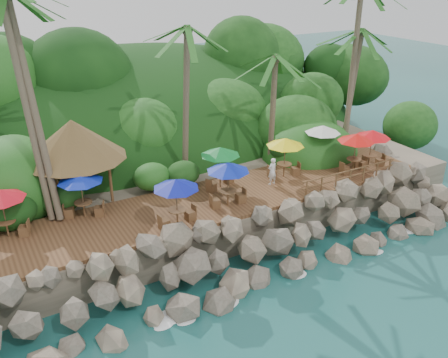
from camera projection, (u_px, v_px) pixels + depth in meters
ground at (284, 285)px, 23.95m from camera, size 140.00×140.00×0.00m
land_base at (158, 160)px, 36.18m from camera, size 32.00×25.20×2.10m
jungle_hill at (125, 143)px, 42.54m from camera, size 44.80×28.00×15.40m
seawall at (262, 246)px, 25.06m from camera, size 29.00×4.00×2.30m
terrace at (224, 198)px, 27.79m from camera, size 26.00×5.00×0.20m
jungle_foliage at (164, 177)px, 35.82m from camera, size 44.00×16.00×12.00m
foam_line at (281, 281)px, 24.18m from camera, size 25.20×0.80×0.06m
palms at (223, 13)px, 26.87m from camera, size 27.59×7.07×12.88m
palapa at (73, 139)px, 26.25m from camera, size 5.61×5.61×4.60m
dining_clusters at (239, 158)px, 27.53m from camera, size 24.02×5.54×2.54m
railing at (350, 175)px, 28.96m from camera, size 7.20×0.10×1.00m
waiter at (272, 171)px, 28.92m from camera, size 0.66×0.47×1.69m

